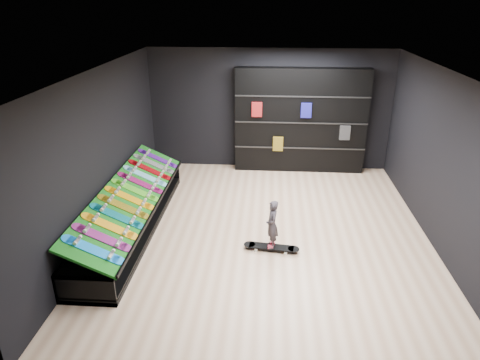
# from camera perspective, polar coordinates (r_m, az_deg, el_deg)

# --- Properties ---
(floor) EXTENTS (6.00, 7.00, 0.01)m
(floor) POSITION_cam_1_polar(r_m,az_deg,el_deg) (8.15, 3.43, -7.13)
(floor) COLOR beige
(floor) RESTS_ON ground
(ceiling) EXTENTS (6.00, 7.00, 0.01)m
(ceiling) POSITION_cam_1_polar(r_m,az_deg,el_deg) (7.12, 4.02, 14.17)
(ceiling) COLOR white
(ceiling) RESTS_ON ground
(wall_back) EXTENTS (6.00, 0.02, 3.00)m
(wall_back) POSITION_cam_1_polar(r_m,az_deg,el_deg) (10.85, 3.93, 9.29)
(wall_back) COLOR black
(wall_back) RESTS_ON ground
(wall_front) EXTENTS (6.00, 0.02, 3.00)m
(wall_front) POSITION_cam_1_polar(r_m,az_deg,el_deg) (4.40, 3.13, -13.40)
(wall_front) COLOR black
(wall_front) RESTS_ON ground
(wall_left) EXTENTS (0.02, 7.00, 3.00)m
(wall_left) POSITION_cam_1_polar(r_m,az_deg,el_deg) (8.09, -18.09, 3.19)
(wall_left) COLOR black
(wall_left) RESTS_ON ground
(wall_right) EXTENTS (0.02, 7.00, 3.00)m
(wall_right) POSITION_cam_1_polar(r_m,az_deg,el_deg) (8.07, 25.52, 1.99)
(wall_right) COLOR black
(wall_right) RESTS_ON ground
(display_rack) EXTENTS (0.90, 4.50, 0.50)m
(display_rack) POSITION_cam_1_polar(r_m,az_deg,el_deg) (8.43, -14.19, -4.83)
(display_rack) COLOR black
(display_rack) RESTS_ON ground
(turf_ramp) EXTENTS (0.92, 4.50, 0.46)m
(turf_ramp) POSITION_cam_1_polar(r_m,az_deg,el_deg) (8.21, -14.17, -2.01)
(turf_ramp) COLOR #0D560F
(turf_ramp) RESTS_ON display_rack
(back_shelving) EXTENTS (3.22, 0.38, 2.57)m
(back_shelving) POSITION_cam_1_polar(r_m,az_deg,el_deg) (10.76, 8.05, 7.81)
(back_shelving) COLOR black
(back_shelving) RESTS_ON ground
(floor_skateboard) EXTENTS (1.00, 0.34, 0.09)m
(floor_skateboard) POSITION_cam_1_polar(r_m,az_deg,el_deg) (7.63, 4.19, -9.06)
(floor_skateboard) COLOR black
(floor_skateboard) RESTS_ON ground
(child) EXTENTS (0.17, 0.22, 0.52)m
(child) POSITION_cam_1_polar(r_m,az_deg,el_deg) (7.47, 4.26, -7.08)
(child) COLOR black
(child) RESTS_ON floor_skateboard
(display_board_0) EXTENTS (0.93, 0.22, 0.50)m
(display_board_0) POSITION_cam_1_polar(r_m,az_deg,el_deg) (6.64, -18.96, -8.79)
(display_board_0) COLOR blue
(display_board_0) RESTS_ON turf_ramp
(display_board_1) EXTENTS (0.93, 0.22, 0.50)m
(display_board_1) POSITION_cam_1_polar(r_m,az_deg,el_deg) (6.91, -17.91, -7.30)
(display_board_1) COLOR #2626BF
(display_board_1) RESTS_ON turf_ramp
(display_board_2) EXTENTS (0.93, 0.22, 0.50)m
(display_board_2) POSITION_cam_1_polar(r_m,az_deg,el_deg) (7.19, -16.94, -5.92)
(display_board_2) COLOR orange
(display_board_2) RESTS_ON turf_ramp
(display_board_3) EXTENTS (0.93, 0.22, 0.50)m
(display_board_3) POSITION_cam_1_polar(r_m,az_deg,el_deg) (7.47, -16.05, -4.64)
(display_board_3) COLOR #0C8C99
(display_board_3) RESTS_ON turf_ramp
(display_board_4) EXTENTS (0.93, 0.22, 0.50)m
(display_board_4) POSITION_cam_1_polar(r_m,az_deg,el_deg) (7.76, -15.23, -3.46)
(display_board_4) COLOR yellow
(display_board_4) RESTS_ON turf_ramp
(display_board_5) EXTENTS (0.93, 0.22, 0.50)m
(display_board_5) POSITION_cam_1_polar(r_m,az_deg,el_deg) (8.05, -14.47, -2.36)
(display_board_5) COLOR yellow
(display_board_5) RESTS_ON turf_ramp
(display_board_6) EXTENTS (0.93, 0.22, 0.50)m
(display_board_6) POSITION_cam_1_polar(r_m,az_deg,el_deg) (8.35, -13.76, -1.33)
(display_board_6) COLOR green
(display_board_6) RESTS_ON turf_ramp
(display_board_7) EXTENTS (0.93, 0.22, 0.50)m
(display_board_7) POSITION_cam_1_polar(r_m,az_deg,el_deg) (8.64, -13.10, -0.38)
(display_board_7) COLOR #E5198C
(display_board_7) RESTS_ON turf_ramp
(display_board_8) EXTENTS (0.93, 0.22, 0.50)m
(display_board_8) POSITION_cam_1_polar(r_m,az_deg,el_deg) (8.95, -12.49, 0.51)
(display_board_8) COLOR #0CB2E5
(display_board_8) RESTS_ON turf_ramp
(display_board_9) EXTENTS (0.93, 0.22, 0.50)m
(display_board_9) POSITION_cam_1_polar(r_m,az_deg,el_deg) (9.25, -11.91, 1.34)
(display_board_9) COLOR red
(display_board_9) RESTS_ON turf_ramp
(display_board_10) EXTENTS (0.93, 0.22, 0.50)m
(display_board_10) POSITION_cam_1_polar(r_m,az_deg,el_deg) (9.56, -11.38, 2.11)
(display_board_10) COLOR black
(display_board_10) RESTS_ON turf_ramp
(display_board_11) EXTENTS (0.93, 0.22, 0.50)m
(display_board_11) POSITION_cam_1_polar(r_m,az_deg,el_deg) (9.87, -10.87, 2.84)
(display_board_11) COLOR purple
(display_board_11) RESTS_ON turf_ramp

